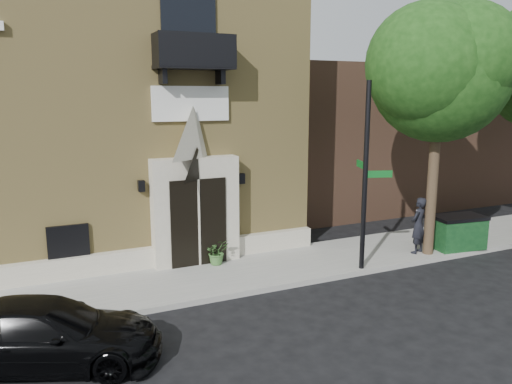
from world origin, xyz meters
TOP-DOWN VIEW (x-y plane):
  - ground at (0.00, 0.00)m, footprint 120.00×120.00m
  - sidewalk at (1.00, 1.50)m, footprint 42.00×3.00m
  - church at (-2.99, 7.95)m, footprint 12.20×11.01m
  - neighbour_building at (12.00, 9.00)m, footprint 18.00×8.00m
  - street_tree_left at (6.03, 0.35)m, footprint 4.97×4.38m
  - black_sedan at (-5.39, -1.42)m, footprint 4.78×3.25m
  - street_sign at (3.25, 0.21)m, footprint 0.82×1.02m
  - fire_hydrant at (7.23, 0.36)m, footprint 0.49×0.39m
  - dumpster at (7.29, 0.47)m, footprint 1.79×1.17m
  - planter at (-0.50, 2.31)m, footprint 0.73×0.64m
  - pedestrian_near at (5.73, 0.65)m, footprint 0.78×0.65m

SIDE VIEW (x-z plane):
  - ground at x=0.00m, z-range 0.00..0.00m
  - sidewalk at x=1.00m, z-range 0.00..0.15m
  - planter at x=-0.50m, z-range 0.15..0.93m
  - fire_hydrant at x=7.23m, z-range 0.14..1.00m
  - black_sedan at x=-5.39m, z-range 0.00..1.28m
  - dumpster at x=7.29m, z-range 0.16..1.26m
  - pedestrian_near at x=5.73m, z-range 0.15..1.96m
  - street_sign at x=3.25m, z-range 0.17..5.57m
  - neighbour_building at x=12.00m, z-range 0.00..6.40m
  - church at x=-2.99m, z-range -0.02..9.28m
  - street_tree_left at x=6.03m, z-range 1.98..9.75m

